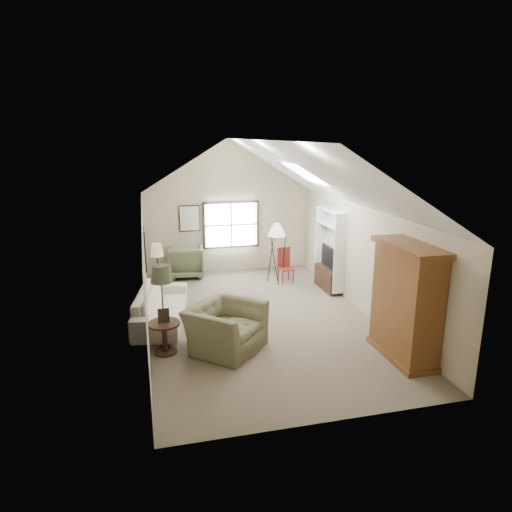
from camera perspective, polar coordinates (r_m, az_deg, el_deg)
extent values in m
cube|color=#756B54|center=(10.58, 0.52, -7.89)|extent=(5.00, 8.00, 0.01)
cube|color=tan|center=(13.96, -3.55, 3.11)|extent=(5.00, 0.01, 2.50)
cube|color=tan|center=(6.61, 9.34, -10.88)|extent=(5.00, 0.01, 2.50)
cube|color=tan|center=(9.87, -13.68, -2.32)|extent=(0.01, 8.00, 2.50)
cube|color=tan|center=(11.03, 13.23, -0.47)|extent=(0.01, 8.00, 2.50)
cube|color=black|center=(13.90, -3.12, 3.91)|extent=(1.72, 0.08, 1.42)
cube|color=black|center=(10.02, -13.70, 0.92)|extent=(0.68, 0.04, 0.88)
cube|color=black|center=(13.69, -8.31, 4.67)|extent=(0.62, 0.04, 0.78)
cube|color=brown|center=(8.94, 18.26, -5.50)|extent=(0.60, 1.50, 2.20)
cube|color=white|center=(12.39, 9.22, 0.94)|extent=(0.32, 1.30, 2.10)
cube|color=#382316|center=(12.61, 8.98, -2.81)|extent=(0.34, 1.18, 0.60)
cube|color=black|center=(12.44, 9.09, -0.09)|extent=(0.05, 0.90, 0.55)
imported|color=beige|center=(10.57, -11.78, -6.12)|extent=(1.40, 2.63, 0.73)
imported|color=#69694A|center=(9.05, -3.80, -8.92)|extent=(1.84, 1.85, 0.91)
imported|color=#545D41|center=(13.68, -8.70, -0.66)|extent=(1.09, 1.11, 0.93)
cube|color=#372816|center=(9.49, -5.13, -9.03)|extent=(1.10, 0.73, 0.52)
imported|color=#372116|center=(9.38, -5.17, -7.41)|extent=(0.28, 0.28, 0.06)
cylinder|color=#381F16|center=(9.11, -11.32, -9.97)|extent=(0.72, 0.72, 0.62)
cube|color=maroon|center=(13.00, 3.77, -1.21)|extent=(0.43, 0.43, 0.99)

